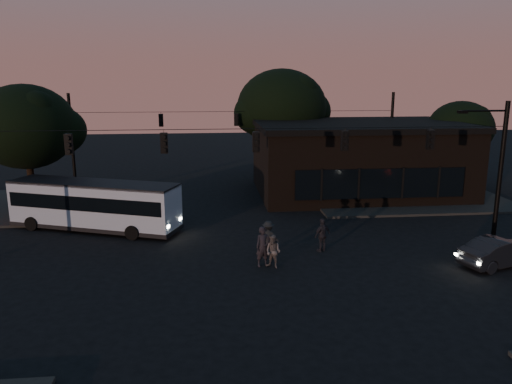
{
  "coord_description": "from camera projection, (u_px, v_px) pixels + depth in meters",
  "views": [
    {
      "loc": [
        -2.46,
        -20.49,
        8.65
      ],
      "look_at": [
        0.0,
        4.0,
        3.0
      ],
      "focal_mm": 35.0,
      "sensor_mm": 36.0,
      "label": 1
    }
  ],
  "objects": [
    {
      "name": "sidewalk_far_left",
      "position": [
        39.0,
        206.0,
        34.25
      ],
      "size": [
        14.0,
        10.0,
        0.15
      ],
      "primitive_type": "cube",
      "color": "black",
      "rests_on": "ground"
    },
    {
      "name": "tree_left",
      "position": [
        26.0,
        127.0,
        32.05
      ],
      "size": [
        6.4,
        6.4,
        8.3
      ],
      "color": "black",
      "rests_on": "ground"
    },
    {
      "name": "tree_behind",
      "position": [
        282.0,
        107.0,
        42.39
      ],
      "size": [
        7.6,
        7.6,
        9.43
      ],
      "color": "black",
      "rests_on": "ground"
    },
    {
      "name": "building",
      "position": [
        358.0,
        158.0,
        37.81
      ],
      "size": [
        15.4,
        10.41,
        5.4
      ],
      "color": "black",
      "rests_on": "ground"
    },
    {
      "name": "car",
      "position": [
        500.0,
        252.0,
        23.39
      ],
      "size": [
        4.36,
        2.67,
        1.36
      ],
      "primitive_type": "imported",
      "rotation": [
        0.0,
        0.0,
        1.89
      ],
      "color": "black",
      "rests_on": "ground"
    },
    {
      "name": "pedestrian_c",
      "position": [
        322.0,
        235.0,
        25.29
      ],
      "size": [
        1.09,
        0.89,
        1.74
      ],
      "primitive_type": "imported",
      "rotation": [
        0.0,
        0.0,
        3.69
      ],
      "color": "black",
      "rests_on": "ground"
    },
    {
      "name": "bus",
      "position": [
        94.0,
        203.0,
        28.74
      ],
      "size": [
        10.23,
        5.8,
        2.83
      ],
      "rotation": [
        0.0,
        0.0,
        -0.37
      ],
      "color": "#98A9C2",
      "rests_on": "ground"
    },
    {
      "name": "signal_rig_far",
      "position": [
        236.0,
        134.0,
        40.51
      ],
      "size": [
        26.24,
        0.3,
        7.5
      ],
      "color": "black",
      "rests_on": "ground"
    },
    {
      "name": "pedestrian_d",
      "position": [
        268.0,
        237.0,
        25.07
      ],
      "size": [
        1.14,
        0.73,
        1.67
      ],
      "primitive_type": "imported",
      "rotation": [
        0.0,
        0.0,
        3.04
      ],
      "color": "black",
      "rests_on": "ground"
    },
    {
      "name": "ground",
      "position": [
        265.0,
        278.0,
        22.05
      ],
      "size": [
        120.0,
        120.0,
        0.0
      ],
      "primitive_type": "plane",
      "color": "black",
      "rests_on": "ground"
    },
    {
      "name": "pedestrian_a",
      "position": [
        263.0,
        247.0,
        23.27
      ],
      "size": [
        0.78,
        0.6,
        1.91
      ],
      "primitive_type": "imported",
      "rotation": [
        0.0,
        0.0,
        0.22
      ],
      "color": "black",
      "rests_on": "ground"
    },
    {
      "name": "sidewalk_far_right",
      "position": [
        404.0,
        197.0,
        36.78
      ],
      "size": [
        14.0,
        10.0,
        0.15
      ],
      "primitive_type": "cube",
      "color": "black",
      "rests_on": "ground"
    },
    {
      "name": "tree_right",
      "position": [
        460.0,
        129.0,
        40.22
      ],
      "size": [
        5.2,
        5.2,
        6.86
      ],
      "color": "black",
      "rests_on": "ground"
    },
    {
      "name": "pedestrian_b",
      "position": [
        273.0,
        252.0,
        23.11
      ],
      "size": [
        0.97,
        0.94,
        1.57
      ],
      "primitive_type": "imported",
      "rotation": [
        0.0,
        0.0,
        -0.66
      ],
      "color": "#554E4D",
      "rests_on": "ground"
    },
    {
      "name": "signal_rig_near",
      "position": [
        256.0,
        164.0,
        24.93
      ],
      "size": [
        26.24,
        0.3,
        7.5
      ],
      "color": "black",
      "rests_on": "ground"
    }
  ]
}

